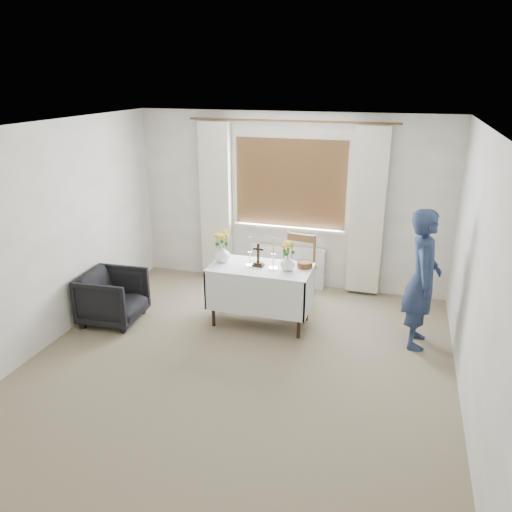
{
  "coord_description": "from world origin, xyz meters",
  "views": [
    {
      "loc": [
        1.52,
        -4.31,
        2.95
      ],
      "look_at": [
        -0.04,
        0.92,
        0.97
      ],
      "focal_mm": 35.0,
      "sensor_mm": 36.0,
      "label": 1
    }
  ],
  "objects_px": {
    "person": "(422,279)",
    "armchair": "(113,297)",
    "wooden_cross": "(258,255)",
    "altar_table": "(261,295)",
    "flower_vase_left": "(222,254)",
    "wooden_chair": "(296,271)",
    "flower_vase_right": "(288,263)"
  },
  "relations": [
    {
      "from": "person",
      "to": "armchair",
      "type": "bearing_deg",
      "value": 97.91
    },
    {
      "from": "wooden_cross",
      "to": "person",
      "type": "bearing_deg",
      "value": 4.4
    },
    {
      "from": "altar_table",
      "to": "person",
      "type": "relative_size",
      "value": 0.77
    },
    {
      "from": "wooden_cross",
      "to": "flower_vase_left",
      "type": "distance_m",
      "value": 0.47
    },
    {
      "from": "wooden_chair",
      "to": "person",
      "type": "distance_m",
      "value": 1.75
    },
    {
      "from": "wooden_chair",
      "to": "armchair",
      "type": "bearing_deg",
      "value": -144.12
    },
    {
      "from": "person",
      "to": "wooden_cross",
      "type": "bearing_deg",
      "value": 90.58
    },
    {
      "from": "armchair",
      "to": "flower_vase_left",
      "type": "relative_size",
      "value": 3.42
    },
    {
      "from": "person",
      "to": "wooden_chair",
      "type": "bearing_deg",
      "value": 67.04
    },
    {
      "from": "wooden_cross",
      "to": "wooden_chair",
      "type": "bearing_deg",
      "value": 68.08
    },
    {
      "from": "wooden_chair",
      "to": "altar_table",
      "type": "bearing_deg",
      "value": -106.21
    },
    {
      "from": "armchair",
      "to": "flower_vase_left",
      "type": "height_order",
      "value": "flower_vase_left"
    },
    {
      "from": "wooden_chair",
      "to": "armchair",
      "type": "height_order",
      "value": "wooden_chair"
    },
    {
      "from": "wooden_chair",
      "to": "person",
      "type": "xyz_separation_m",
      "value": [
        1.58,
        -0.67,
        0.34
      ]
    },
    {
      "from": "wooden_cross",
      "to": "flower_vase_right",
      "type": "bearing_deg",
      "value": -0.69
    },
    {
      "from": "wooden_cross",
      "to": "flower_vase_right",
      "type": "distance_m",
      "value": 0.38
    },
    {
      "from": "altar_table",
      "to": "armchair",
      "type": "relative_size",
      "value": 1.72
    },
    {
      "from": "person",
      "to": "flower_vase_left",
      "type": "xyz_separation_m",
      "value": [
        -2.38,
        0.01,
        0.06
      ]
    },
    {
      "from": "flower_vase_right",
      "to": "wooden_chair",
      "type": "bearing_deg",
      "value": 93.35
    },
    {
      "from": "wooden_cross",
      "to": "flower_vase_left",
      "type": "bearing_deg",
      "value": -178.33
    },
    {
      "from": "altar_table",
      "to": "person",
      "type": "xyz_separation_m",
      "value": [
        1.87,
        0.03,
        0.43
      ]
    },
    {
      "from": "flower_vase_right",
      "to": "flower_vase_left",
      "type": "bearing_deg",
      "value": 176.63
    },
    {
      "from": "person",
      "to": "wooden_cross",
      "type": "distance_m",
      "value": 1.91
    },
    {
      "from": "altar_table",
      "to": "flower_vase_left",
      "type": "bearing_deg",
      "value": 175.9
    },
    {
      "from": "wooden_chair",
      "to": "flower_vase_right",
      "type": "bearing_deg",
      "value": -79.97
    },
    {
      "from": "altar_table",
      "to": "wooden_chair",
      "type": "relative_size",
      "value": 1.31
    },
    {
      "from": "person",
      "to": "flower_vase_right",
      "type": "bearing_deg",
      "value": 91.83
    },
    {
      "from": "wooden_chair",
      "to": "wooden_cross",
      "type": "height_order",
      "value": "wooden_cross"
    },
    {
      "from": "altar_table",
      "to": "armchair",
      "type": "height_order",
      "value": "altar_table"
    },
    {
      "from": "altar_table",
      "to": "flower_vase_left",
      "type": "height_order",
      "value": "flower_vase_left"
    },
    {
      "from": "flower_vase_left",
      "to": "wooden_cross",
      "type": "bearing_deg",
      "value": -2.32
    },
    {
      "from": "armchair",
      "to": "wooden_cross",
      "type": "relative_size",
      "value": 2.46
    }
  ]
}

